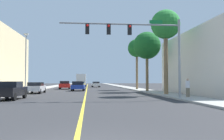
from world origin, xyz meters
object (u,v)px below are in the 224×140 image
at_px(palm_mid, 147,46).
at_px(car_yellow, 81,84).
at_px(palm_far, 137,49).
at_px(palm_near, 166,26).
at_px(car_silver, 36,87).
at_px(car_red, 65,85).
at_px(car_blue, 78,86).
at_px(delivery_truck, 81,80).
at_px(traffic_signal_mast, 140,39).
at_px(street_lamp, 26,59).
at_px(car_black, 10,90).
at_px(pedestrian, 188,88).
at_px(car_white, 96,84).

relative_size(palm_mid, car_yellow, 1.98).
relative_size(palm_far, car_yellow, 2.06).
relative_size(palm_near, car_silver, 2.06).
xyz_separation_m(car_red, car_blue, (2.79, -7.87, -0.02)).
xyz_separation_m(car_red, delivery_truck, (2.48, 19.18, 0.95)).
relative_size(traffic_signal_mast, street_lamp, 1.30).
bearing_deg(street_lamp, palm_mid, -0.74).
xyz_separation_m(car_silver, car_black, (0.05, -9.92, 0.04)).
bearing_deg(palm_mid, car_blue, 153.17).
bearing_deg(car_yellow, traffic_signal_mast, -77.44).
relative_size(traffic_signal_mast, pedestrian, 6.19).
distance_m(car_blue, car_white, 21.69).
bearing_deg(car_blue, car_black, -104.17).
height_order(car_yellow, car_blue, car_blue).
bearing_deg(palm_near, traffic_signal_mast, -126.12).
xyz_separation_m(palm_far, car_yellow, (-9.83, 12.45, -6.21)).
height_order(palm_near, car_silver, palm_near).
distance_m(car_blue, car_black, 17.31).
xyz_separation_m(palm_far, pedestrian, (0.46, -19.83, -6.01)).
xyz_separation_m(palm_near, car_blue, (-9.64, 12.56, -6.60)).
distance_m(car_yellow, car_silver, 22.58).
bearing_deg(car_white, car_black, -104.87).
xyz_separation_m(traffic_signal_mast, car_red, (-8.53, 25.77, -4.22)).
height_order(palm_far, car_yellow, palm_far).
height_order(palm_near, palm_mid, palm_near).
bearing_deg(traffic_signal_mast, car_black, 173.10).
height_order(car_yellow, pedestrian, pedestrian).
height_order(street_lamp, delivery_truck, street_lamp).
height_order(palm_mid, car_yellow, palm_mid).
xyz_separation_m(car_blue, car_black, (-4.84, -16.62, 0.02)).
relative_size(palm_near, pedestrian, 5.56).
height_order(car_yellow, car_black, car_black).
relative_size(palm_mid, car_white, 1.81).
bearing_deg(palm_mid, car_yellow, 115.59).
relative_size(car_black, pedestrian, 2.42).
xyz_separation_m(palm_near, delivery_truck, (-9.95, 39.61, -5.64)).
height_order(palm_mid, car_silver, palm_mid).
height_order(traffic_signal_mast, car_black, traffic_signal_mast).
xyz_separation_m(car_yellow, delivery_truck, (-0.17, 11.69, 0.98)).
distance_m(palm_mid, car_red, 18.54).
xyz_separation_m(car_yellow, car_black, (-4.70, -31.99, 0.02)).
distance_m(traffic_signal_mast, car_white, 39.64).
height_order(street_lamp, car_silver, street_lamp).
bearing_deg(car_blue, palm_far, 18.85).
height_order(car_white, delivery_truck, delivery_truck).
height_order(traffic_signal_mast, car_yellow, traffic_signal_mast).
xyz_separation_m(palm_mid, palm_far, (0.16, 7.74, 0.62)).
bearing_deg(car_yellow, delivery_truck, 93.36).
bearing_deg(car_yellow, palm_mid, -61.88).
distance_m(car_silver, car_blue, 8.30).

